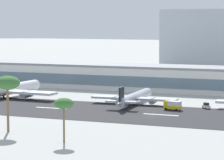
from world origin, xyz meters
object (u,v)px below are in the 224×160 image
(service_baggage_tug_1, at_px, (206,106))
(airliner_black_tail_gate_1, at_px, (134,98))
(airliner_blue_tail_gate_0, at_px, (4,90))
(palm_tree_0, at_px, (64,104))
(terminal_building, at_px, (167,78))
(palm_tree_1, at_px, (7,84))
(service_box_truck_0, at_px, (173,105))

(service_baggage_tug_1, bearing_deg, airliner_black_tail_gate_1, -131.71)
(airliner_blue_tail_gate_0, xyz_separation_m, palm_tree_0, (61.12, -68.99, 6.68))
(palm_tree_0, bearing_deg, airliner_black_tail_gate_1, 95.93)
(terminal_building, bearing_deg, palm_tree_0, -85.59)
(airliner_black_tail_gate_1, height_order, palm_tree_0, palm_tree_0)
(terminal_building, height_order, service_baggage_tug_1, terminal_building)
(terminal_building, bearing_deg, palm_tree_1, -96.12)
(service_box_truck_0, distance_m, palm_tree_0, 65.35)
(airliner_blue_tail_gate_0, height_order, airliner_black_tail_gate_1, airliner_blue_tail_gate_0)
(airliner_black_tail_gate_1, relative_size, service_box_truck_0, 6.12)
(palm_tree_1, bearing_deg, airliner_black_tail_gate_1, 77.97)
(airliner_blue_tail_gate_0, height_order, palm_tree_0, palm_tree_0)
(airliner_blue_tail_gate_0, distance_m, palm_tree_1, 74.08)
(airliner_black_tail_gate_1, bearing_deg, airliner_blue_tail_gate_0, 90.02)
(airliner_black_tail_gate_1, distance_m, service_baggage_tug_1, 27.18)
(airliner_black_tail_gate_1, relative_size, palm_tree_1, 2.47)
(airliner_blue_tail_gate_0, height_order, service_baggage_tug_1, airliner_blue_tail_gate_0)
(terminal_building, xyz_separation_m, palm_tree_1, (-11.97, -111.60, 8.07))
(service_box_truck_0, bearing_deg, airliner_black_tail_gate_1, -13.20)
(service_box_truck_0, bearing_deg, palm_tree_1, 72.20)
(airliner_blue_tail_gate_0, relative_size, service_baggage_tug_1, 14.15)
(airliner_blue_tail_gate_0, bearing_deg, terminal_building, -43.39)
(airliner_blue_tail_gate_0, xyz_separation_m, service_box_truck_0, (70.86, -4.88, -1.45))
(terminal_building, distance_m, airliner_blue_tail_gate_0, 72.19)
(airliner_black_tail_gate_1, relative_size, palm_tree_0, 3.38)
(service_box_truck_0, relative_size, palm_tree_1, 0.40)
(service_box_truck_0, xyz_separation_m, palm_tree_1, (-30.89, -56.63, 11.80))
(terminal_building, bearing_deg, airliner_blue_tail_gate_0, -136.04)
(airliner_black_tail_gate_1, distance_m, palm_tree_1, 66.64)
(service_baggage_tug_1, bearing_deg, service_box_truck_0, -93.93)
(airliner_blue_tail_gate_0, distance_m, airliner_black_tail_gate_1, 53.74)
(airliner_black_tail_gate_1, bearing_deg, terminal_building, -0.84)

